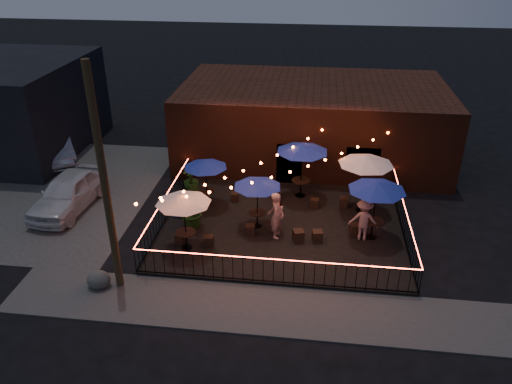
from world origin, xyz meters
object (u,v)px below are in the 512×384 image
cafe_table_5 (366,161)px  cafe_table_3 (302,148)px  cafe_table_4 (377,187)px  cafe_table_0 (183,200)px  cafe_table_2 (257,184)px  cafe_table_1 (205,165)px  cooler (180,206)px  utility_pole (105,185)px  boulder (99,280)px

cafe_table_5 → cafe_table_3: bearing=159.3°
cafe_table_3 → cafe_table_4: bearing=-47.0°
cafe_table_0 → cafe_table_2: cafe_table_0 is taller
cafe_table_1 → cafe_table_4: bearing=-14.9°
cafe_table_1 → cooler: size_ratio=2.50×
cafe_table_3 → cooler: 6.02m
utility_pole → cafe_table_1: size_ratio=3.65×
cafe_table_3 → boulder: (-6.74, -7.52, -2.22)m
cafe_table_0 → cafe_table_2: size_ratio=1.14×
cafe_table_4 → boulder: size_ratio=3.34×
cooler → cafe_table_4: bearing=-10.5°
utility_pole → cafe_table_3: (6.05, 7.33, -1.45)m
cafe_table_0 → cafe_table_3: size_ratio=0.91×
utility_pole → cafe_table_4: bearing=24.2°
cafe_table_5 → boulder: (-9.49, -6.48, -2.21)m
cafe_table_4 → cooler: size_ratio=3.30×
utility_pole → cafe_table_2: 6.45m
cafe_table_0 → boulder: (-2.51, -2.61, -1.96)m
cafe_table_4 → boulder: 10.87m
boulder → cafe_table_2: bearing=42.0°
cafe_table_2 → cafe_table_3: size_ratio=0.80×
cafe_table_3 → boulder: 10.34m
cafe_table_1 → cafe_table_4: 7.46m
cafe_table_0 → cooler: 3.16m
cafe_table_0 → cooler: size_ratio=3.21×
cafe_table_3 → cafe_table_5: 2.94m
cafe_table_0 → cafe_table_1: 3.60m
boulder → cooler: bearing=72.8°
cafe_table_3 → cafe_table_5: (2.75, -1.04, -0.00)m
cafe_table_2 → cooler: cafe_table_2 is taller
cafe_table_1 → boulder: cafe_table_1 is taller
cafe_table_4 → cafe_table_5: size_ratio=1.00×
cafe_table_1 → cafe_table_3: 4.40m
cafe_table_4 → boulder: cafe_table_4 is taller
utility_pole → cafe_table_4: size_ratio=2.76×
cafe_table_1 → boulder: bearing=-112.5°
cooler → cafe_table_3: bearing=20.4°
cafe_table_4 → boulder: (-9.76, -4.28, -2.11)m
cafe_table_0 → boulder: 4.12m
cafe_table_0 → cafe_table_1: cafe_table_0 is taller
utility_pole → boulder: bearing=-164.0°
cafe_table_2 → boulder: 7.05m
cafe_table_0 → cafe_table_3: cafe_table_3 is taller
cafe_table_4 → cafe_table_5: bearing=97.2°
cafe_table_5 → cooler: (-7.90, -1.38, -1.96)m
cafe_table_1 → cafe_table_3: size_ratio=0.70×
utility_pole → cafe_table_0: 3.47m
cafe_table_4 → cafe_table_1: bearing=165.1°
cafe_table_3 → cooler: (-5.15, -2.42, -1.96)m
cafe_table_2 → cafe_table_4: size_ratio=0.86×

